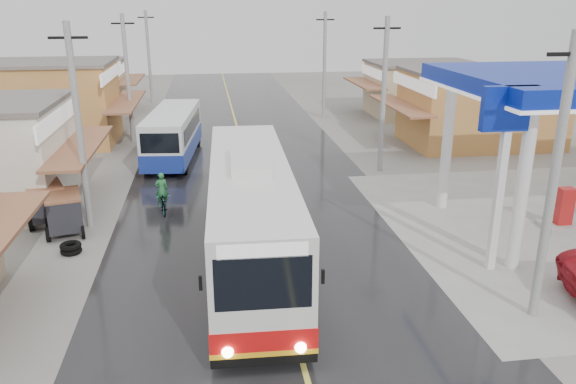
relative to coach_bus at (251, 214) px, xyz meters
name	(u,v)px	position (x,y,z in m)	size (l,w,h in m)	color
ground	(294,334)	(0.80, -4.50, -1.88)	(120.00, 120.00, 0.00)	slate
road	(250,176)	(0.80, 10.50, -1.87)	(12.00, 90.00, 0.02)	black
centre_line	(250,175)	(0.80, 10.50, -1.85)	(0.15, 90.00, 0.01)	#D8CC4C
shopfronts_left	(7,170)	(-12.20, 13.50, -1.88)	(11.00, 44.00, 5.20)	tan
shopfronts_right	(548,180)	(15.80, 7.50, -1.88)	(11.00, 44.00, 4.80)	beige
utility_poles_left	(116,176)	(-6.20, 11.50, -1.88)	(1.60, 50.00, 8.00)	gray
utility_poles_right	(379,170)	(7.80, 10.50, -1.88)	(1.60, 36.00, 8.00)	gray
coach_bus	(251,214)	(0.00, 0.00, 0.00)	(3.17, 12.55, 3.89)	silver
second_bus	(173,134)	(-3.28, 14.35, -0.37)	(3.13, 8.60, 2.79)	silver
cyclist	(163,199)	(-3.36, 5.61, -1.27)	(0.85, 1.78, 1.84)	black
tricycle_near	(64,211)	(-7.00, 3.85, -0.96)	(1.86, 2.21, 1.61)	#26262D
tricycle_far	(44,200)	(-8.04, 5.16, -0.91)	(2.14, 2.40, 1.69)	#26262D
tyre_stack	(71,248)	(-6.40, 1.86, -1.68)	(0.76, 0.76, 0.39)	black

